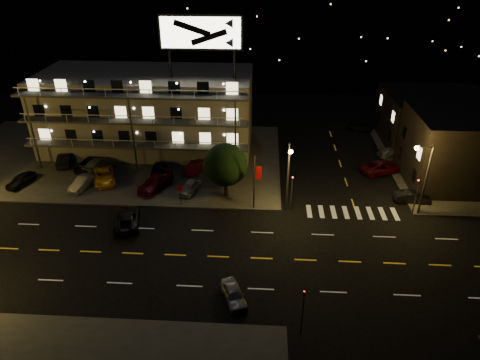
# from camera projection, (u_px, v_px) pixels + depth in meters

# --- Properties ---
(ground) EXTENTS (140.00, 140.00, 0.00)m
(ground) POSITION_uv_depth(u_px,v_px,m) (197.00, 256.00, 39.45)
(ground) COLOR black
(ground) RESTS_ON ground
(curb_nw) EXTENTS (44.00, 24.00, 0.15)m
(curb_nw) POSITION_uv_depth(u_px,v_px,m) (116.00, 157.00, 57.63)
(curb_nw) COLOR #363634
(curb_nw) RESTS_ON ground
(curb_ne) EXTENTS (16.00, 24.00, 0.15)m
(curb_ne) POSITION_uv_depth(u_px,v_px,m) (449.00, 166.00, 55.33)
(curb_ne) COLOR #363634
(curb_ne) RESTS_ON ground
(motel) EXTENTS (28.00, 13.80, 18.10)m
(motel) POSITION_uv_depth(u_px,v_px,m) (148.00, 111.00, 58.26)
(motel) COLOR gray
(motel) RESTS_ON ground
(side_bldg_front) EXTENTS (14.06, 10.00, 8.50)m
(side_bldg_front) POSITION_uv_depth(u_px,v_px,m) (470.00, 149.00, 49.82)
(side_bldg_front) COLOR black
(side_bldg_front) RESTS_ON ground
(side_bldg_back) EXTENTS (14.06, 12.00, 7.00)m
(side_bldg_back) POSITION_uv_depth(u_px,v_px,m) (434.00, 119.00, 60.67)
(side_bldg_back) COLOR black
(side_bldg_back) RESTS_ON ground
(hill_backdrop) EXTENTS (120.00, 25.00, 24.00)m
(hill_backdrop) POSITION_uv_depth(u_px,v_px,m) (214.00, 15.00, 94.30)
(hill_backdrop) COLOR black
(hill_backdrop) RESTS_ON ground
(streetlight_nc) EXTENTS (0.44, 1.92, 8.00)m
(streetlight_nc) POSITION_uv_depth(u_px,v_px,m) (288.00, 171.00, 43.55)
(streetlight_nc) COLOR #2D2D30
(streetlight_nc) RESTS_ON ground
(streetlight_ne) EXTENTS (1.92, 0.44, 8.00)m
(streetlight_ne) POSITION_uv_depth(u_px,v_px,m) (424.00, 173.00, 43.15)
(streetlight_ne) COLOR #2D2D30
(streetlight_ne) RESTS_ON ground
(signal_nw) EXTENTS (0.20, 0.27, 4.60)m
(signal_nw) POSITION_uv_depth(u_px,v_px,m) (292.00, 189.00, 45.17)
(signal_nw) COLOR #2D2D30
(signal_nw) RESTS_ON ground
(signal_sw) EXTENTS (0.20, 0.27, 4.60)m
(signal_sw) POSITION_uv_depth(u_px,v_px,m) (303.00, 308.00, 30.32)
(signal_sw) COLOR #2D2D30
(signal_sw) RESTS_ON ground
(signal_ne) EXTENTS (0.27, 0.20, 4.60)m
(signal_ne) POSITION_uv_depth(u_px,v_px,m) (417.00, 192.00, 44.49)
(signal_ne) COLOR #2D2D30
(signal_ne) RESTS_ON ground
(banner_north) EXTENTS (0.83, 0.16, 6.40)m
(banner_north) POSITION_uv_depth(u_px,v_px,m) (255.00, 181.00, 44.87)
(banner_north) COLOR #2D2D30
(banner_north) RESTS_ON ground
(stop_sign) EXTENTS (0.91, 0.11, 2.61)m
(stop_sign) POSITION_uv_depth(u_px,v_px,m) (180.00, 192.00, 46.27)
(stop_sign) COLOR #2D2D30
(stop_sign) RESTS_ON ground
(tree) EXTENTS (4.98, 4.79, 6.27)m
(tree) POSITION_uv_depth(u_px,v_px,m) (225.00, 166.00, 46.95)
(tree) COLOR black
(tree) RESTS_ON curb_nw
(lot_car_0) EXTENTS (2.52, 4.15, 1.32)m
(lot_car_0) POSITION_uv_depth(u_px,v_px,m) (21.00, 180.00, 50.50)
(lot_car_0) COLOR black
(lot_car_0) RESTS_ON curb_nw
(lot_car_1) EXTENTS (2.48, 4.21, 1.31)m
(lot_car_1) POSITION_uv_depth(u_px,v_px,m) (83.00, 183.00, 49.94)
(lot_car_1) COLOR gray
(lot_car_1) RESTS_ON curb_nw
(lot_car_2) EXTENTS (4.07, 5.59, 1.41)m
(lot_car_2) POSITION_uv_depth(u_px,v_px,m) (104.00, 176.00, 51.22)
(lot_car_2) COLOR gold
(lot_car_2) RESTS_ON curb_nw
(lot_car_3) EXTENTS (4.10, 5.61, 1.51)m
(lot_car_3) POSITION_uv_depth(u_px,v_px,m) (155.00, 183.00, 49.73)
(lot_car_3) COLOR #500B13
(lot_car_3) RESTS_ON curb_nw
(lot_car_4) EXTENTS (2.36, 3.96, 1.26)m
(lot_car_4) POSITION_uv_depth(u_px,v_px,m) (190.00, 187.00, 49.07)
(lot_car_4) COLOR gray
(lot_car_4) RESTS_ON curb_nw
(lot_car_5) EXTENTS (2.55, 4.76, 1.49)m
(lot_car_5) POSITION_uv_depth(u_px,v_px,m) (65.00, 159.00, 55.23)
(lot_car_5) COLOR black
(lot_car_5) RESTS_ON curb_nw
(lot_car_6) EXTENTS (2.92, 5.30, 1.41)m
(lot_car_6) POSITION_uv_depth(u_px,v_px,m) (90.00, 163.00, 54.22)
(lot_car_6) COLOR black
(lot_car_6) RESTS_ON curb_nw
(lot_car_7) EXTENTS (3.89, 5.54, 1.49)m
(lot_car_7) POSITION_uv_depth(u_px,v_px,m) (100.00, 164.00, 54.04)
(lot_car_7) COLOR gray
(lot_car_7) RESTS_ON curb_nw
(lot_car_8) EXTENTS (1.81, 4.02, 1.34)m
(lot_car_8) POSITION_uv_depth(u_px,v_px,m) (158.00, 168.00, 53.11)
(lot_car_8) COLOR black
(lot_car_8) RESTS_ON curb_nw
(lot_car_9) EXTENTS (2.78, 4.48, 1.39)m
(lot_car_9) POSITION_uv_depth(u_px,v_px,m) (197.00, 166.00, 53.48)
(lot_car_9) COLOR #500B13
(lot_car_9) RESTS_ON curb_nw
(side_car_0) EXTENTS (4.02, 1.73, 1.29)m
(side_car_0) POSITION_uv_depth(u_px,v_px,m) (413.00, 197.00, 47.36)
(side_car_0) COLOR black
(side_car_0) RESTS_ON ground
(side_car_1) EXTENTS (5.92, 4.45, 1.49)m
(side_car_1) POSITION_uv_depth(u_px,v_px,m) (381.00, 167.00, 53.51)
(side_car_1) COLOR #500B13
(side_car_1) RESTS_ON ground
(side_car_2) EXTENTS (4.73, 2.82, 1.28)m
(side_car_2) POSITION_uv_depth(u_px,v_px,m) (394.00, 153.00, 57.51)
(side_car_2) COLOR gray
(side_car_2) RESTS_ON ground
(side_car_3) EXTENTS (4.20, 2.96, 1.33)m
(side_car_3) POSITION_uv_depth(u_px,v_px,m) (360.00, 126.00, 65.90)
(side_car_3) COLOR black
(side_car_3) RESTS_ON ground
(road_car_east) EXTENTS (2.68, 3.90, 1.23)m
(road_car_east) POSITION_uv_depth(u_px,v_px,m) (234.00, 294.00, 34.27)
(road_car_east) COLOR gray
(road_car_east) RESTS_ON ground
(road_car_west) EXTENTS (3.49, 5.56, 1.43)m
(road_car_west) POSITION_uv_depth(u_px,v_px,m) (127.00, 219.00, 43.50)
(road_car_west) COLOR black
(road_car_west) RESTS_ON ground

